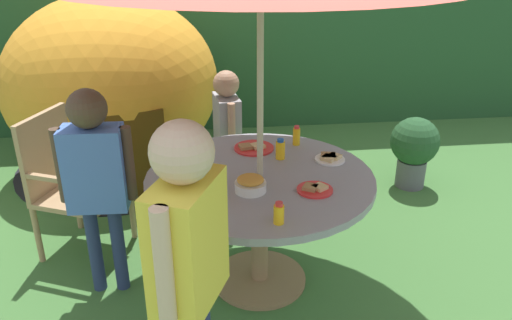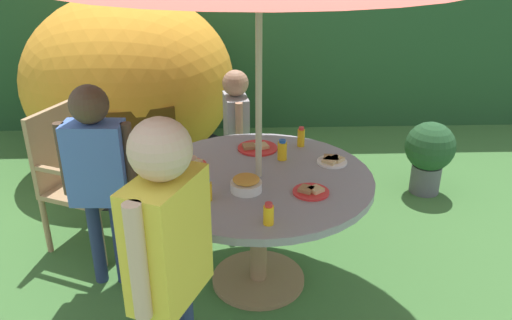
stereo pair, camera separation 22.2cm
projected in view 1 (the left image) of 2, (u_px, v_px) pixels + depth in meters
name	position (u px, v px, depth m)	size (l,w,h in m)	color
ground_plane	(260.00, 281.00, 3.29)	(10.00, 10.00, 0.02)	#3D6B33
hedge_backdrop	(226.00, 36.00, 5.65)	(9.00, 0.70, 1.90)	#234C28
garden_table	(260.00, 195.00, 3.03)	(1.33, 1.33, 0.74)	#93704C
wooden_chair	(67.00, 178.00, 3.42)	(0.64, 0.64, 0.97)	tan
dome_tent	(113.00, 86.00, 4.53)	(2.33, 2.33, 1.56)	orange
potted_plant	(414.00, 147.00, 4.33)	(0.40, 0.40, 0.62)	#595960
child_in_grey_shirt	(227.00, 124.00, 3.82)	(0.20, 0.38, 1.12)	navy
child_in_blue_shirt	(95.00, 169.00, 2.89)	(0.44, 0.22, 1.28)	navy
child_in_yellow_shirt	(188.00, 244.00, 2.04)	(0.34, 0.45, 1.44)	navy
snack_bowl	(250.00, 184.00, 2.79)	(0.17, 0.17, 0.09)	white
plate_near_right	(189.00, 166.00, 3.06)	(0.20, 0.20, 0.03)	red
plate_center_back	(315.00, 189.00, 2.81)	(0.20, 0.20, 0.03)	red
plate_far_right	(330.00, 158.00, 3.17)	(0.18, 0.18, 0.03)	white
plate_back_edge	(253.00, 148.00, 3.33)	(0.26, 0.26, 0.03)	red
juice_bottle_near_left	(280.00, 149.00, 3.17)	(0.06, 0.06, 0.13)	yellow
juice_bottle_far_left	(296.00, 136.00, 3.37)	(0.05, 0.05, 0.13)	yellow
juice_bottle_center_front	(279.00, 214.00, 2.49)	(0.05, 0.05, 0.11)	yellow
juice_bottle_mid_left	(213.00, 192.00, 2.68)	(0.06, 0.06, 0.12)	yellow
cup_near	(192.00, 182.00, 2.83)	(0.07, 0.07, 0.07)	white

